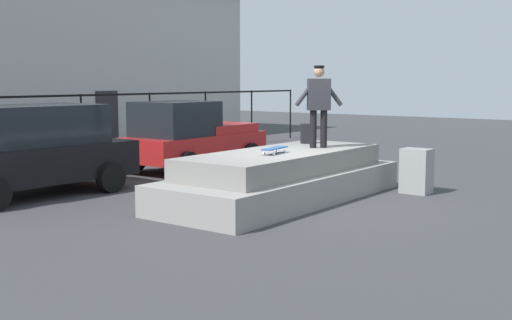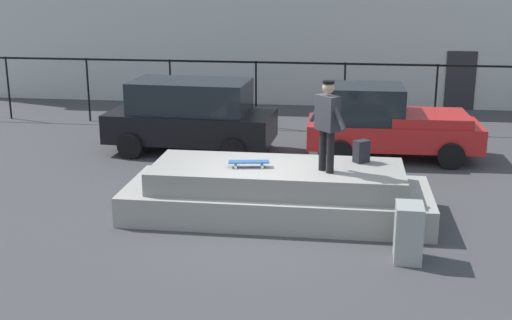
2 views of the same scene
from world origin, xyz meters
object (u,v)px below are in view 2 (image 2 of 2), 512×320
(utility_box, at_px, (408,233))
(skateboarder, at_px, (327,120))
(skateboard, at_px, (249,162))
(backpack, at_px, (361,151))
(car_black_hatchback_near, at_px, (191,115))
(car_red_pickup_mid, at_px, (386,123))

(utility_box, bearing_deg, skateboarder, 133.21)
(skateboard, height_order, utility_box, skateboard)
(skateboarder, bearing_deg, backpack, 48.17)
(skateboarder, xyz_separation_m, utility_box, (1.40, -1.57, -1.50))
(car_black_hatchback_near, relative_size, car_red_pickup_mid, 1.01)
(car_black_hatchback_near, xyz_separation_m, car_red_pickup_mid, (5.02, 0.08, -0.08))
(skateboard, distance_m, car_black_hatchback_near, 5.16)
(skateboard, bearing_deg, car_black_hatchback_near, 115.35)
(skateboarder, height_order, car_black_hatchback_near, skateboarder)
(car_black_hatchback_near, bearing_deg, utility_box, -51.24)
(car_black_hatchback_near, bearing_deg, car_red_pickup_mid, 0.96)
(skateboard, bearing_deg, backpack, 17.04)
(car_black_hatchback_near, height_order, car_red_pickup_mid, car_black_hatchback_near)
(skateboard, bearing_deg, utility_box, -30.05)
(backpack, relative_size, car_black_hatchback_near, 0.10)
(backpack, bearing_deg, car_black_hatchback_near, -81.22)
(backpack, height_order, car_red_pickup_mid, car_red_pickup_mid)
(skateboarder, distance_m, skateboard, 1.71)
(utility_box, bearing_deg, skateboard, 151.39)
(skateboard, bearing_deg, car_red_pickup_mid, 59.30)
(car_red_pickup_mid, distance_m, utility_box, 6.41)
(skateboarder, xyz_separation_m, backpack, (0.66, 0.73, -0.76))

